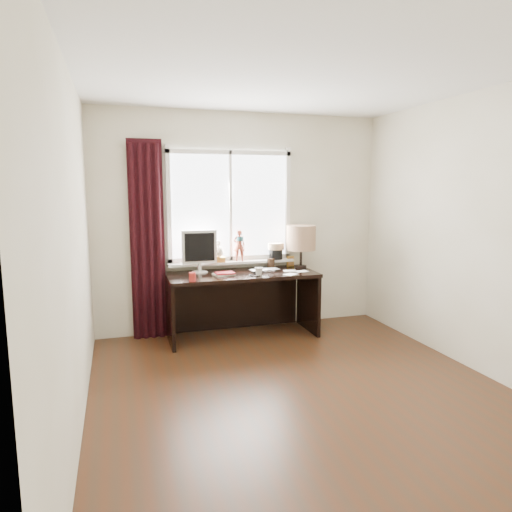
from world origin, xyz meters
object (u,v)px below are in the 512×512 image
object	(u,v)px
monitor	(199,249)
red_cup	(192,277)
desk	(240,292)
mug	(259,271)
laptop	(265,270)
table_lamp	(301,238)

from	to	relation	value
monitor	red_cup	bearing A→B (deg)	-109.17
red_cup	desk	xyz separation A→B (m)	(0.62, 0.40, -0.29)
mug	red_cup	world-z (taller)	mug
mug	red_cup	bearing A→B (deg)	-171.75
desk	monitor	distance (m)	0.70
mug	red_cup	xyz separation A→B (m)	(-0.76, -0.11, -0.00)
red_cup	monitor	world-z (taller)	monitor
laptop	mug	xyz separation A→B (m)	(-0.14, -0.22, 0.03)
mug	table_lamp	world-z (taller)	table_lamp
laptop	red_cup	distance (m)	0.96
laptop	table_lamp	xyz separation A→B (m)	(0.49, 0.09, 0.35)
red_cup	desk	size ratio (longest dim) A/B	0.06
mug	table_lamp	size ratio (longest dim) A/B	0.18
monitor	laptop	bearing A→B (deg)	-9.82
monitor	table_lamp	world-z (taller)	table_lamp
monitor	table_lamp	size ratio (longest dim) A/B	0.94
mug	desk	distance (m)	0.43
desk	table_lamp	size ratio (longest dim) A/B	3.27
laptop	mug	size ratio (longest dim) A/B	3.66
mug	monitor	xyz separation A→B (m)	(-0.60, 0.35, 0.23)
mug	table_lamp	distance (m)	0.77
laptop	monitor	bearing A→B (deg)	163.80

